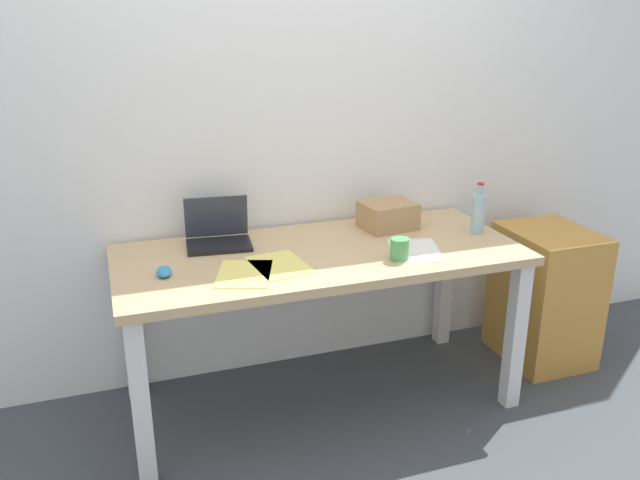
{
  "coord_description": "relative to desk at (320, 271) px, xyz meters",
  "views": [
    {
      "loc": [
        -0.88,
        -2.55,
        1.77
      ],
      "look_at": [
        0.0,
        0.0,
        0.81
      ],
      "focal_mm": 36.66,
      "sensor_mm": 36.0,
      "label": 1
    }
  ],
  "objects": [
    {
      "name": "desk",
      "position": [
        0.0,
        0.0,
        0.0
      ],
      "size": [
        1.78,
        0.78,
        0.76
      ],
      "color": "tan",
      "rests_on": "ground"
    },
    {
      "name": "ground_plane",
      "position": [
        0.0,
        0.0,
        -0.66
      ],
      "size": [
        8.0,
        8.0,
        0.0
      ],
      "primitive_type": "plane",
      "color": "#42474C"
    },
    {
      "name": "computer_mouse",
      "position": [
        -0.68,
        -0.06,
        0.11
      ],
      "size": [
        0.07,
        0.11,
        0.03
      ],
      "primitive_type": "ellipsoid",
      "rotation": [
        0.0,
        0.0,
        -0.1
      ],
      "color": "#338CC6",
      "rests_on": "desk"
    },
    {
      "name": "paper_sheet_front_left",
      "position": [
        -0.38,
        -0.15,
        0.1
      ],
      "size": [
        0.29,
        0.35,
        0.0
      ],
      "primitive_type": "cube",
      "rotation": [
        0.0,
        0.0,
        -0.33
      ],
      "color": "#F4E06B",
      "rests_on": "desk"
    },
    {
      "name": "laptop_left",
      "position": [
        -0.41,
        0.22,
        0.14
      ],
      "size": [
        0.31,
        0.24,
        0.21
      ],
      "color": "black",
      "rests_on": "desk"
    },
    {
      "name": "back_wall",
      "position": [
        0.0,
        0.45,
        0.64
      ],
      "size": [
        5.2,
        0.08,
        2.6
      ],
      "primitive_type": "cube",
      "color": "white",
      "rests_on": "ground"
    },
    {
      "name": "filing_cabinet",
      "position": [
        1.24,
        0.01,
        -0.31
      ],
      "size": [
        0.4,
        0.48,
        0.71
      ],
      "primitive_type": "cube",
      "color": "#C68938",
      "rests_on": "ground"
    },
    {
      "name": "beer_bottle",
      "position": [
        0.78,
        -0.01,
        0.2
      ],
      "size": [
        0.06,
        0.06,
        0.25
      ],
      "color": "#99B7C1",
      "rests_on": "desk"
    },
    {
      "name": "coffee_mug",
      "position": [
        0.28,
        -0.21,
        0.14
      ],
      "size": [
        0.08,
        0.08,
        0.09
      ],
      "primitive_type": "cylinder",
      "color": "#4C9E56",
      "rests_on": "desk"
    },
    {
      "name": "cardboard_box",
      "position": [
        0.41,
        0.19,
        0.16
      ],
      "size": [
        0.27,
        0.23,
        0.13
      ],
      "primitive_type": "cube",
      "rotation": [
        0.0,
        0.0,
        0.13
      ],
      "color": "tan",
      "rests_on": "desk"
    },
    {
      "name": "paper_sheet_front_right",
      "position": [
        0.4,
        -0.14,
        0.1
      ],
      "size": [
        0.29,
        0.34,
        0.0
      ],
      "primitive_type": "cube",
      "rotation": [
        0.0,
        0.0,
        -0.29
      ],
      "color": "white",
      "rests_on": "desk"
    },
    {
      "name": "paper_yellow_folder",
      "position": [
        -0.21,
        -0.11,
        0.1
      ],
      "size": [
        0.24,
        0.32,
        0.0
      ],
      "primitive_type": "cube",
      "rotation": [
        0.0,
        0.0,
        0.12
      ],
      "color": "#F4E06B",
      "rests_on": "desk"
    }
  ]
}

